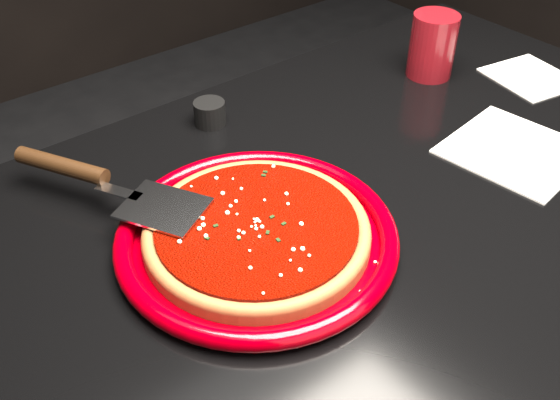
# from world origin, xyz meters

# --- Properties ---
(table) EXTENTS (1.20, 0.80, 0.75)m
(table) POSITION_xyz_m (0.00, 0.00, 0.38)
(table) COLOR black
(table) RESTS_ON floor
(plate) EXTENTS (0.42, 0.42, 0.03)m
(plate) POSITION_xyz_m (-0.18, 0.03, 0.76)
(plate) COLOR #7A0006
(plate) RESTS_ON table
(pizza_crust) EXTENTS (0.34, 0.34, 0.01)m
(pizza_crust) POSITION_xyz_m (-0.18, 0.03, 0.77)
(pizza_crust) COLOR brown
(pizza_crust) RESTS_ON plate
(pizza_crust_rim) EXTENTS (0.34, 0.34, 0.02)m
(pizza_crust_rim) POSITION_xyz_m (-0.18, 0.03, 0.77)
(pizza_crust_rim) COLOR brown
(pizza_crust_rim) RESTS_ON plate
(pizza_sauce) EXTENTS (0.30, 0.30, 0.01)m
(pizza_sauce) POSITION_xyz_m (-0.18, 0.03, 0.78)
(pizza_sauce) COLOR #6D0700
(pizza_sauce) RESTS_ON plate
(parmesan_dusting) EXTENTS (0.24, 0.24, 0.01)m
(parmesan_dusting) POSITION_xyz_m (-0.18, 0.03, 0.79)
(parmesan_dusting) COLOR #F8EEBE
(parmesan_dusting) RESTS_ON plate
(basil_flecks) EXTENTS (0.22, 0.22, 0.00)m
(basil_flecks) POSITION_xyz_m (-0.18, 0.03, 0.78)
(basil_flecks) COLOR black
(basil_flecks) RESTS_ON plate
(pizza_server) EXTENTS (0.24, 0.34, 0.03)m
(pizza_server) POSITION_xyz_m (-0.29, 0.21, 0.79)
(pizza_server) COLOR #B6B9BE
(pizza_server) RESTS_ON plate
(cup) EXTENTS (0.10, 0.10, 0.11)m
(cup) POSITION_xyz_m (0.32, 0.20, 0.81)
(cup) COLOR maroon
(cup) RESTS_ON table
(napkin_a) EXTENTS (0.20, 0.20, 0.00)m
(napkin_a) POSITION_xyz_m (0.23, -0.04, 0.75)
(napkin_a) COLOR silver
(napkin_a) RESTS_ON table
(napkin_b) EXTENTS (0.15, 0.16, 0.00)m
(napkin_b) POSITION_xyz_m (0.45, 0.08, 0.75)
(napkin_b) COLOR silver
(napkin_b) RESTS_ON table
(ramekin) EXTENTS (0.06, 0.06, 0.04)m
(ramekin) POSITION_xyz_m (-0.07, 0.30, 0.77)
(ramekin) COLOR black
(ramekin) RESTS_ON table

